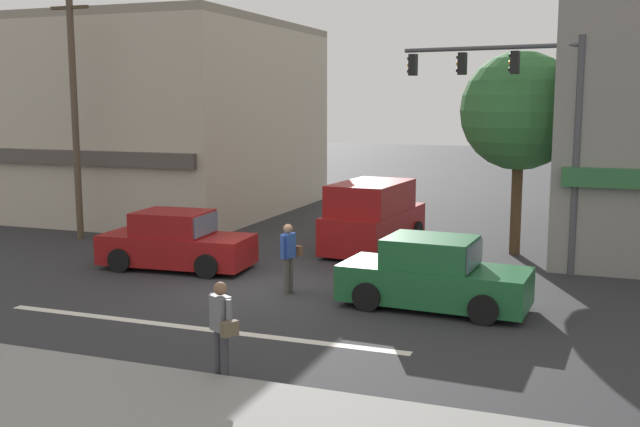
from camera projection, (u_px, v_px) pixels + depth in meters
The scene contains 13 objects.
ground_plane at pixel (266, 288), 18.36m from camera, with size 120.00×120.00×0.00m, color #2B2B2D.
lane_marking_stripe at pixel (194, 328), 15.12m from camera, with size 9.00×0.24×0.01m, color silver.
sidewalk_curb at pixel (13, 423), 10.48m from camera, with size 40.00×5.00×0.16m, color gray.
building_left_block at pixel (145, 118), 31.44m from camera, with size 12.14×11.84×7.68m.
street_tree at pixel (520, 112), 21.75m from camera, with size 3.46×3.46×5.98m.
utility_pole_near_left at pixel (75, 115), 24.36m from camera, with size 1.40×0.22×7.89m.
utility_pole_far_right at pixel (631, 120), 23.15m from camera, with size 1.40×0.22×7.63m.
traffic_light_mast at pixel (527, 110), 19.77m from camera, with size 4.85×0.87×6.20m.
van_crossing_rightbound at pixel (373, 217), 22.93m from camera, with size 2.31×4.73×2.11m.
sedan_crossing_center at pixel (433, 276), 16.51m from camera, with size 4.19×2.07×1.58m.
sedan_waiting_far at pixel (176, 243), 20.40m from camera, with size 4.21×2.09×1.58m.
pedestrian_foreground_with_bag at pixel (222, 326), 12.10m from camera, with size 0.63×0.53×1.67m.
pedestrian_mid_crossing at pixel (289, 254), 17.76m from camera, with size 0.37×0.67×1.67m.
Camera 1 is at (7.49, -16.30, 4.56)m, focal length 42.00 mm.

